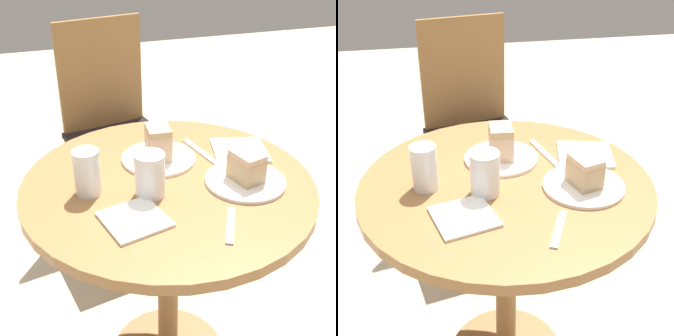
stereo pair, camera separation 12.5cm
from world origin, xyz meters
The scene contains 12 objects.
table centered at (0.00, 0.00, 0.56)m, with size 0.80×0.80×0.71m.
chair centered at (0.02, 0.82, 0.49)m, with size 0.49×0.52×0.95m.
plate_near centered at (0.01, 0.12, 0.72)m, with size 0.22×0.22×0.01m.
plate_far centered at (0.20, -0.07, 0.72)m, with size 0.22×0.22×0.01m.
cake_slice_near centered at (0.01, 0.12, 0.77)m, with size 0.07×0.09×0.10m.
cake_slice_far centered at (0.20, -0.07, 0.76)m, with size 0.09×0.10×0.08m.
glass_lemonade centered at (-0.21, 0.01, 0.77)m, with size 0.07×0.07×0.12m.
glass_water centered at (-0.06, -0.05, 0.77)m, with size 0.08×0.08×0.12m.
napkin_stack centered at (0.26, 0.10, 0.72)m, with size 0.19×0.19×0.01m.
fork centered at (0.14, 0.13, 0.72)m, with size 0.06×0.18×0.00m.
spoon centered at (0.08, -0.24, 0.72)m, with size 0.08×0.13×0.00m.
napkin_side centered at (-0.13, -0.15, 0.72)m, with size 0.17×0.17×0.01m.
Camera 1 is at (-0.33, -1.03, 1.38)m, focal length 50.00 mm.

